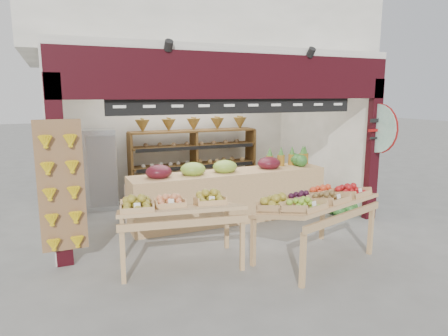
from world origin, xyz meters
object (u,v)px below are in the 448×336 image
back_shelving (194,149)px  display_table_right (315,202)px  refrigerator (101,169)px  mid_counter (229,194)px  cardboard_stack (146,205)px  watermelon_pile (341,205)px  display_table_left (171,207)px

back_shelving → display_table_right: bearing=-84.3°
refrigerator → display_table_right: (2.50, -4.02, 0.03)m
mid_counter → cardboard_stack: bearing=151.6°
refrigerator → mid_counter: refrigerator is taller
display_table_right → watermelon_pile: bearing=41.9°
cardboard_stack → display_table_left: display_table_left is taller
refrigerator → display_table_left: refrigerator is taller
back_shelving → cardboard_stack: size_ratio=2.77×
display_table_left → watermelon_pile: size_ratio=2.67×
display_table_left → back_shelving: bearing=66.0°
display_table_right → watermelon_pile: size_ratio=2.86×
display_table_right → display_table_left: bearing=159.9°
cardboard_stack → mid_counter: (1.42, -0.77, 0.26)m
back_shelving → cardboard_stack: back_shelving is taller
display_table_right → mid_counter: bearing=99.5°
refrigerator → mid_counter: (2.13, -1.83, -0.32)m
back_shelving → display_table_right: (0.41, -4.11, -0.27)m
cardboard_stack → display_table_left: size_ratio=0.59×
watermelon_pile → refrigerator: bearing=152.0°
refrigerator → watermelon_pile: bearing=-21.4°
display_table_left → display_table_right: size_ratio=0.93×
cardboard_stack → back_shelving: bearing=39.9°
refrigerator → display_table_left: size_ratio=0.92×
refrigerator → display_table_left: (0.57, -3.31, -0.01)m
cardboard_stack → display_table_left: (-0.13, -2.25, 0.56)m
back_shelving → mid_counter: 2.02m
back_shelving → watermelon_pile: size_ratio=4.34×
back_shelving → display_table_left: (-1.51, -3.40, -0.32)m
display_table_right → refrigerator: bearing=121.9°
refrigerator → cardboard_stack: 1.40m
refrigerator → mid_counter: 2.83m
back_shelving → refrigerator: bearing=-177.6°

